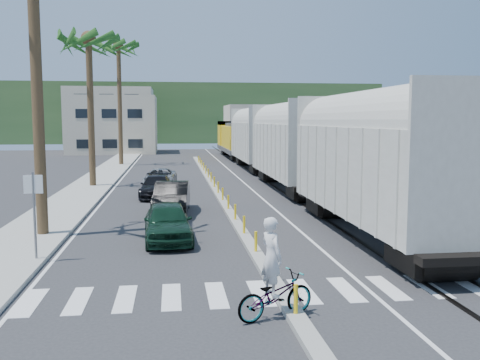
{
  "coord_description": "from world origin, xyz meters",
  "views": [
    {
      "loc": [
        -2.84,
        -15.85,
        4.67
      ],
      "look_at": [
        0.17,
        7.65,
        2.0
      ],
      "focal_mm": 40.0,
      "sensor_mm": 36.0,
      "label": 1
    }
  ],
  "objects_px": {
    "street_sign": "(34,203)",
    "car_second": "(172,198)",
    "car_lead": "(168,222)",
    "cyclist": "(275,287)"
  },
  "relations": [
    {
      "from": "street_sign",
      "to": "car_second",
      "type": "bearing_deg",
      "value": 63.48
    },
    {
      "from": "car_lead",
      "to": "street_sign",
      "type": "bearing_deg",
      "value": -151.1
    },
    {
      "from": "car_second",
      "to": "cyclist",
      "type": "xyz_separation_m",
      "value": [
        2.39,
        -14.71,
        -0.02
      ]
    },
    {
      "from": "street_sign",
      "to": "cyclist",
      "type": "relative_size",
      "value": 1.17
    },
    {
      "from": "street_sign",
      "to": "car_second",
      "type": "relative_size",
      "value": 0.62
    },
    {
      "from": "car_lead",
      "to": "car_second",
      "type": "distance_m",
      "value": 6.25
    },
    {
      "from": "car_second",
      "to": "street_sign",
      "type": "bearing_deg",
      "value": -112.65
    },
    {
      "from": "cyclist",
      "to": "car_second",
      "type": "bearing_deg",
      "value": -13.47
    },
    {
      "from": "car_lead",
      "to": "car_second",
      "type": "relative_size",
      "value": 0.93
    },
    {
      "from": "car_lead",
      "to": "car_second",
      "type": "height_order",
      "value": "car_second"
    }
  ]
}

